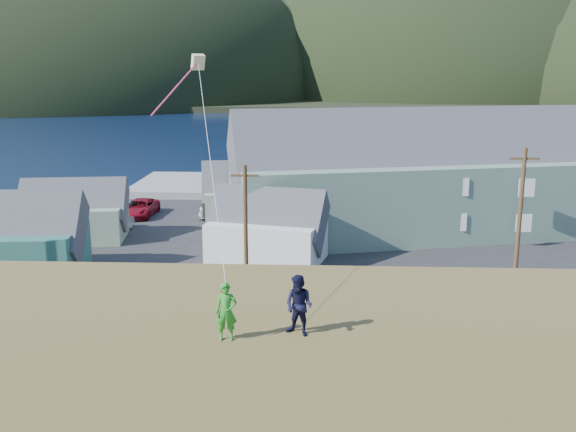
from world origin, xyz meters
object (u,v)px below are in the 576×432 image
(wharf, at_px, (248,186))
(lodge, at_px, (448,176))
(shed_white, at_px, (267,229))
(kite_flyer_navy, at_px, (299,306))
(shed_teal, at_px, (15,239))
(shed_palegreen_near, at_px, (74,213))
(kite_flyer_green, at_px, (226,312))
(shed_palegreen_far, at_px, (260,195))

(wharf, distance_m, lodge, 27.58)
(shed_white, bearing_deg, kite_flyer_navy, -70.85)
(shed_teal, distance_m, shed_white, 17.21)
(shed_teal, xyz_separation_m, kite_flyer_navy, (19.93, -25.47, 5.35))
(shed_palegreen_near, relative_size, kite_flyer_navy, 5.81)
(shed_teal, distance_m, kite_flyer_navy, 32.78)
(shed_white, relative_size, kite_flyer_navy, 5.88)
(shed_teal, height_order, kite_flyer_green, kite_flyer_green)
(kite_flyer_green, bearing_deg, kite_flyer_navy, 6.58)
(wharf, height_order, shed_teal, shed_teal)
(lodge, height_order, kite_flyer_navy, lodge)
(lodge, relative_size, shed_teal, 3.97)
(wharf, height_order, kite_flyer_navy, kite_flyer_navy)
(shed_teal, bearing_deg, lodge, 17.20)
(kite_flyer_navy, bearing_deg, shed_teal, 155.42)
(lodge, xyz_separation_m, shed_white, (-14.64, -9.83, -2.42))
(wharf, bearing_deg, shed_teal, -110.21)
(wharf, relative_size, shed_white, 2.80)
(shed_teal, bearing_deg, kite_flyer_green, -61.43)
(kite_flyer_navy, bearing_deg, shed_white, 123.54)
(shed_palegreen_near, relative_size, kite_flyer_green, 6.15)
(shed_white, xyz_separation_m, shed_palegreen_far, (-1.69, 12.26, 0.12))
(shed_teal, relative_size, shed_white, 1.04)
(lodge, relative_size, shed_white, 4.11)
(lodge, distance_m, shed_palegreen_far, 16.67)
(shed_white, height_order, kite_flyer_green, kite_flyer_green)
(lodge, bearing_deg, wharf, 121.23)
(shed_palegreen_far, bearing_deg, kite_flyer_green, -95.15)
(shed_palegreen_near, bearing_deg, shed_white, -26.83)
(kite_flyer_green, xyz_separation_m, kite_flyer_navy, (1.80, 0.40, 0.04))
(shed_teal, xyz_separation_m, kite_flyer_green, (18.13, -25.87, 5.31))
(shed_white, height_order, shed_palegreen_far, shed_palegreen_far)
(shed_palegreen_near, bearing_deg, kite_flyer_green, -71.49)
(shed_white, distance_m, shed_palegreen_far, 12.38)
(lodge, bearing_deg, shed_palegreen_far, 157.75)
(wharf, height_order, shed_white, shed_white)
(wharf, xyz_separation_m, shed_palegreen_far, (2.91, -16.81, 2.21))
(shed_white, height_order, kite_flyer_navy, kite_flyer_navy)
(shed_white, relative_size, kite_flyer_green, 6.22)
(shed_palegreen_far, distance_m, kite_flyer_green, 42.50)
(shed_palegreen_far, bearing_deg, wharf, 90.49)
(shed_palegreen_far, bearing_deg, shed_white, -91.47)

